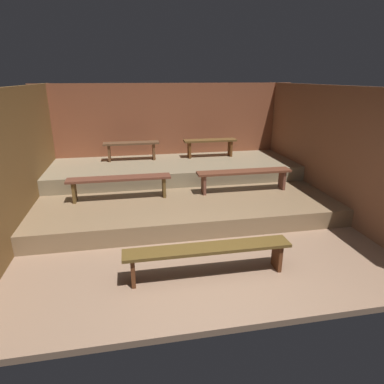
{
  "coord_description": "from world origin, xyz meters",
  "views": [
    {
      "loc": [
        -0.96,
        -3.0,
        2.4
      ],
      "look_at": [
        0.07,
        2.36,
        0.5
      ],
      "focal_mm": 31.23,
      "sensor_mm": 36.0,
      "label": 1
    }
  ],
  "objects_px": {
    "bench_lower_left": "(120,181)",
    "bench_middle_left": "(131,146)",
    "bench_lower_right": "(244,175)",
    "bench_middle_right": "(210,144)",
    "bench_floor_center": "(208,252)"
  },
  "relations": [
    {
      "from": "bench_lower_right",
      "to": "bench_middle_right",
      "type": "relative_size",
      "value": 1.48
    },
    {
      "from": "bench_lower_left",
      "to": "bench_floor_center",
      "type": "bearing_deg",
      "value": -64.15
    },
    {
      "from": "bench_floor_center",
      "to": "bench_middle_left",
      "type": "height_order",
      "value": "bench_middle_left"
    },
    {
      "from": "bench_middle_left",
      "to": "bench_middle_right",
      "type": "height_order",
      "value": "same"
    },
    {
      "from": "bench_lower_left",
      "to": "bench_middle_left",
      "type": "xyz_separation_m",
      "value": [
        0.26,
        1.7,
        0.28
      ]
    },
    {
      "from": "bench_lower_right",
      "to": "bench_middle_left",
      "type": "height_order",
      "value": "bench_middle_left"
    },
    {
      "from": "bench_floor_center",
      "to": "bench_middle_right",
      "type": "xyz_separation_m",
      "value": [
        0.98,
        3.94,
        0.58
      ]
    },
    {
      "from": "bench_floor_center",
      "to": "bench_middle_left",
      "type": "relative_size",
      "value": 1.71
    },
    {
      "from": "bench_lower_right",
      "to": "bench_middle_left",
      "type": "xyz_separation_m",
      "value": [
        -2.06,
        1.7,
        0.28
      ]
    },
    {
      "from": "bench_lower_left",
      "to": "bench_middle_left",
      "type": "height_order",
      "value": "bench_middle_left"
    },
    {
      "from": "bench_middle_left",
      "to": "bench_middle_right",
      "type": "xyz_separation_m",
      "value": [
        1.81,
        0.0,
        0.0
      ]
    },
    {
      "from": "bench_lower_left",
      "to": "bench_lower_right",
      "type": "relative_size",
      "value": 1.0
    },
    {
      "from": "bench_floor_center",
      "to": "bench_lower_right",
      "type": "distance_m",
      "value": 2.58
    },
    {
      "from": "bench_lower_left",
      "to": "bench_middle_right",
      "type": "height_order",
      "value": "bench_middle_right"
    },
    {
      "from": "bench_middle_left",
      "to": "bench_lower_left",
      "type": "bearing_deg",
      "value": -98.55
    }
  ]
}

